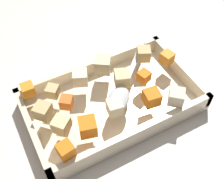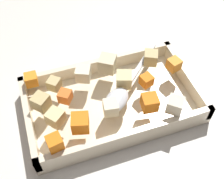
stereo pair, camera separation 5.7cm
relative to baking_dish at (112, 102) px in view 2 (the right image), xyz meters
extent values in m
plane|color=beige|center=(-0.01, 0.01, -0.01)|extent=(4.00, 4.00, 0.00)
cube|color=beige|center=(0.00, 0.00, -0.01)|extent=(0.36, 0.21, 0.01)
cube|color=beige|center=(0.00, -0.10, 0.02)|extent=(0.36, 0.01, 0.03)
cube|color=beige|center=(0.00, 0.10, 0.02)|extent=(0.36, 0.01, 0.03)
cube|color=beige|center=(-0.17, 0.00, 0.02)|extent=(0.01, 0.21, 0.03)
cube|color=beige|center=(0.17, 0.00, 0.02)|extent=(0.01, 0.21, 0.03)
cube|color=orange|center=(0.15, 0.02, 0.05)|extent=(0.03, 0.03, 0.03)
cube|color=orange|center=(-0.09, 0.01, 0.05)|extent=(0.03, 0.03, 0.02)
cube|color=orange|center=(0.06, -0.06, 0.05)|extent=(0.03, 0.03, 0.03)
cube|color=orange|center=(-0.08, -0.06, 0.05)|extent=(0.04, 0.04, 0.03)
cube|color=orange|center=(-0.13, -0.08, 0.05)|extent=(0.03, 0.03, 0.03)
cube|color=orange|center=(-0.15, 0.08, 0.05)|extent=(0.03, 0.03, 0.02)
cube|color=orange|center=(0.07, 0.00, 0.05)|extent=(0.03, 0.03, 0.02)
cube|color=beige|center=(-0.04, 0.06, 0.05)|extent=(0.04, 0.04, 0.03)
cube|color=tan|center=(-0.11, 0.05, 0.05)|extent=(0.03, 0.03, 0.02)
cube|color=beige|center=(-0.02, -0.04, 0.05)|extent=(0.03, 0.03, 0.03)
cube|color=#E0CC89|center=(0.03, 0.01, 0.05)|extent=(0.04, 0.04, 0.03)
cube|color=beige|center=(0.01, 0.07, 0.05)|extent=(0.05, 0.05, 0.03)
cube|color=tan|center=(0.11, 0.05, 0.05)|extent=(0.04, 0.04, 0.03)
cube|color=#E0CC89|center=(-0.12, -0.03, 0.05)|extent=(0.04, 0.04, 0.03)
cube|color=tan|center=(-0.14, 0.01, 0.05)|extent=(0.04, 0.04, 0.03)
cube|color=beige|center=(0.10, -0.08, 0.05)|extent=(0.04, 0.04, 0.03)
ellipsoid|color=silver|center=(0.00, -0.03, 0.04)|extent=(0.08, 0.08, 0.02)
cube|color=silver|center=(0.08, 0.05, 0.04)|extent=(0.12, 0.11, 0.01)
camera|label=1|loc=(-0.17, -0.32, 0.49)|focal=45.53mm
camera|label=2|loc=(-0.12, -0.34, 0.49)|focal=45.53mm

